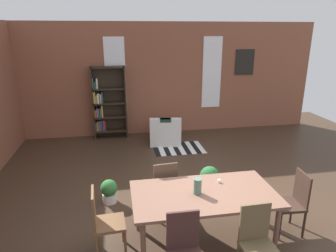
{
  "coord_description": "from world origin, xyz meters",
  "views": [
    {
      "loc": [
        -1.38,
        -3.98,
        2.87
      ],
      "look_at": [
        -0.36,
        1.8,
        0.99
      ],
      "focal_mm": 31.98,
      "sensor_mm": 36.0,
      "label": 1
    }
  ],
  "objects_px": {
    "dining_chair_near_left": "(185,251)",
    "potted_plant_corner": "(109,191)",
    "vase_on_table": "(197,186)",
    "potted_plant_by_shelf": "(210,178)",
    "dining_table": "(204,198)",
    "bookshelf_tall": "(107,103)",
    "dining_chair_head_left": "(104,220)",
    "dining_chair_head_right": "(293,201)",
    "armchair_white": "(165,133)",
    "dining_chair_near_right": "(258,242)",
    "dining_chair_far_left": "(164,186)"
  },
  "relations": [
    {
      "from": "dining_chair_near_left",
      "to": "potted_plant_corner",
      "type": "height_order",
      "value": "dining_chair_near_left"
    },
    {
      "from": "dining_chair_near_left",
      "to": "potted_plant_corner",
      "type": "xyz_separation_m",
      "value": [
        -0.87,
        2.01,
        -0.29
      ]
    },
    {
      "from": "vase_on_table",
      "to": "potted_plant_by_shelf",
      "type": "relative_size",
      "value": 0.44
    },
    {
      "from": "dining_table",
      "to": "dining_chair_near_left",
      "type": "xyz_separation_m",
      "value": [
        -0.44,
        -0.74,
        -0.19
      ]
    },
    {
      "from": "bookshelf_tall",
      "to": "potted_plant_corner",
      "type": "relative_size",
      "value": 4.66
    },
    {
      "from": "dining_chair_head_left",
      "to": "bookshelf_tall",
      "type": "bearing_deg",
      "value": 90.14
    },
    {
      "from": "dining_chair_head_right",
      "to": "dining_chair_near_left",
      "type": "height_order",
      "value": "same"
    },
    {
      "from": "dining_table",
      "to": "bookshelf_tall",
      "type": "xyz_separation_m",
      "value": [
        -1.36,
        4.7,
        0.27
      ]
    },
    {
      "from": "dining_chair_head_right",
      "to": "dining_chair_near_left",
      "type": "relative_size",
      "value": 1.0
    },
    {
      "from": "dining_table",
      "to": "dining_chair_head_left",
      "type": "bearing_deg",
      "value": -179.83
    },
    {
      "from": "dining_chair_near_left",
      "to": "armchair_white",
      "type": "xyz_separation_m",
      "value": [
        0.57,
        4.72,
        -0.23
      ]
    },
    {
      "from": "dining_chair_near_right",
      "to": "potted_plant_corner",
      "type": "xyz_separation_m",
      "value": [
        -1.75,
        2.01,
        -0.29
      ]
    },
    {
      "from": "dining_chair_head_left",
      "to": "armchair_white",
      "type": "bearing_deg",
      "value": 69.61
    },
    {
      "from": "dining_chair_far_left",
      "to": "dining_chair_near_left",
      "type": "height_order",
      "value": "same"
    },
    {
      "from": "vase_on_table",
      "to": "armchair_white",
      "type": "distance_m",
      "value": 4.03
    },
    {
      "from": "vase_on_table",
      "to": "dining_chair_near_right",
      "type": "bearing_deg",
      "value": -54.25
    },
    {
      "from": "dining_chair_near_left",
      "to": "bookshelf_tall",
      "type": "bearing_deg",
      "value": 99.63
    },
    {
      "from": "dining_chair_head_right",
      "to": "potted_plant_by_shelf",
      "type": "distance_m",
      "value": 1.58
    },
    {
      "from": "dining_chair_near_left",
      "to": "dining_chair_far_left",
      "type": "bearing_deg",
      "value": 89.75
    },
    {
      "from": "dining_chair_head_left",
      "to": "armchair_white",
      "type": "height_order",
      "value": "dining_chair_head_left"
    },
    {
      "from": "dining_chair_head_right",
      "to": "bookshelf_tall",
      "type": "bearing_deg",
      "value": 119.99
    },
    {
      "from": "dining_chair_far_left",
      "to": "potted_plant_by_shelf",
      "type": "relative_size",
      "value": 1.93
    },
    {
      "from": "vase_on_table",
      "to": "dining_chair_head_right",
      "type": "height_order",
      "value": "vase_on_table"
    },
    {
      "from": "dining_chair_head_left",
      "to": "bookshelf_tall",
      "type": "relative_size",
      "value": 0.48
    },
    {
      "from": "dining_chair_head_right",
      "to": "dining_chair_head_left",
      "type": "height_order",
      "value": "same"
    },
    {
      "from": "vase_on_table",
      "to": "dining_chair_far_left",
      "type": "bearing_deg",
      "value": 114.35
    },
    {
      "from": "dining_chair_head_right",
      "to": "armchair_white",
      "type": "relative_size",
      "value": 1.06
    },
    {
      "from": "dining_chair_head_left",
      "to": "potted_plant_by_shelf",
      "type": "distance_m",
      "value": 2.3
    },
    {
      "from": "bookshelf_tall",
      "to": "dining_chair_near_left",
      "type": "bearing_deg",
      "value": -80.37
    },
    {
      "from": "bookshelf_tall",
      "to": "potted_plant_corner",
      "type": "bearing_deg",
      "value": -89.15
    },
    {
      "from": "dining_table",
      "to": "bookshelf_tall",
      "type": "distance_m",
      "value": 4.9
    },
    {
      "from": "dining_chair_near_left",
      "to": "bookshelf_tall",
      "type": "relative_size",
      "value": 0.48
    },
    {
      "from": "vase_on_table",
      "to": "dining_chair_head_right",
      "type": "distance_m",
      "value": 1.5
    },
    {
      "from": "dining_chair_head_right",
      "to": "bookshelf_tall",
      "type": "height_order",
      "value": "bookshelf_tall"
    },
    {
      "from": "dining_chair_near_left",
      "to": "potted_plant_by_shelf",
      "type": "xyz_separation_m",
      "value": [
        0.96,
        2.06,
        -0.24
      ]
    },
    {
      "from": "dining_chair_head_right",
      "to": "dining_chair_near_right",
      "type": "xyz_separation_m",
      "value": [
        -0.91,
        -0.74,
        0.0
      ]
    },
    {
      "from": "potted_plant_corner",
      "to": "dining_chair_near_left",
      "type": "bearing_deg",
      "value": -66.51
    },
    {
      "from": "potted_plant_corner",
      "to": "vase_on_table",
      "type": "bearing_deg",
      "value": -46.13
    },
    {
      "from": "dining_chair_head_left",
      "to": "dining_chair_near_left",
      "type": "bearing_deg",
      "value": -39.03
    },
    {
      "from": "dining_chair_head_right",
      "to": "armchair_white",
      "type": "distance_m",
      "value": 4.18
    },
    {
      "from": "dining_chair_head_right",
      "to": "dining_chair_near_right",
      "type": "bearing_deg",
      "value": -141.02
    },
    {
      "from": "bookshelf_tall",
      "to": "armchair_white",
      "type": "distance_m",
      "value": 1.8
    },
    {
      "from": "dining_chair_near_right",
      "to": "armchair_white",
      "type": "distance_m",
      "value": 4.74
    },
    {
      "from": "dining_chair_head_right",
      "to": "dining_chair_far_left",
      "type": "distance_m",
      "value": 1.94
    },
    {
      "from": "dining_table",
      "to": "dining_chair_near_left",
      "type": "bearing_deg",
      "value": -120.59
    },
    {
      "from": "dining_chair_head_left",
      "to": "dining_table",
      "type": "bearing_deg",
      "value": 0.17
    },
    {
      "from": "vase_on_table",
      "to": "potted_plant_by_shelf",
      "type": "height_order",
      "value": "vase_on_table"
    },
    {
      "from": "potted_plant_corner",
      "to": "dining_table",
      "type": "bearing_deg",
      "value": -43.94
    },
    {
      "from": "dining_chair_head_left",
      "to": "dining_chair_far_left",
      "type": "bearing_deg",
      "value": 39.15
    },
    {
      "from": "dining_chair_far_left",
      "to": "dining_chair_near_left",
      "type": "bearing_deg",
      "value": -90.25
    }
  ]
}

